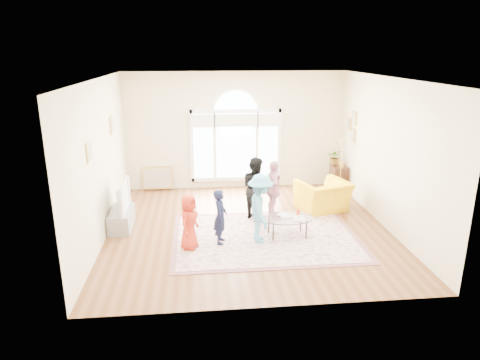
{
  "coord_description": "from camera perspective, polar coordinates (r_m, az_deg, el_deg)",
  "views": [
    {
      "loc": [
        -1.04,
        -8.56,
        3.75
      ],
      "look_at": [
        -0.15,
        0.3,
        1.02
      ],
      "focal_mm": 32.0,
      "sensor_mm": 36.0,
      "label": 1
    }
  ],
  "objects": [
    {
      "name": "side_cabinet",
      "position": [
        12.04,
        13.03,
        0.2
      ],
      "size": [
        0.4,
        0.5,
        0.7
      ],
      "primitive_type": "cube",
      "color": "black",
      "rests_on": "ground"
    },
    {
      "name": "potted_plant",
      "position": [
        12.04,
        12.57,
        3.01
      ],
      "size": [
        0.48,
        0.45,
        0.43
      ],
      "primitive_type": "imported",
      "rotation": [
        0.0,
        0.0,
        -0.37
      ],
      "color": "#33722D",
      "rests_on": "plant_pedestal"
    },
    {
      "name": "plant_pedestal",
      "position": [
        12.19,
        12.4,
        0.44
      ],
      "size": [
        0.2,
        0.2,
        0.7
      ],
      "primitive_type": "cylinder",
      "color": "white",
      "rests_on": "ground"
    },
    {
      "name": "tv_console",
      "position": [
        9.69,
        -15.52,
        -5.03
      ],
      "size": [
        0.45,
        1.0,
        0.42
      ],
      "primitive_type": "cube",
      "color": "gray",
      "rests_on": "ground"
    },
    {
      "name": "child_pink",
      "position": [
        9.75,
        4.5,
        -1.29
      ],
      "size": [
        0.43,
        0.82,
        1.34
      ],
      "primitive_type": "imported",
      "rotation": [
        0.0,
        0.0,
        1.7
      ],
      "color": "pink",
      "rests_on": "area_rug"
    },
    {
      "name": "coffee_table",
      "position": [
        8.91,
        6.36,
        -5.14
      ],
      "size": [
        1.14,
        0.77,
        0.54
      ],
      "rotation": [
        0.0,
        0.0,
        0.06
      ],
      "color": "silver",
      "rests_on": "ground"
    },
    {
      "name": "leaning_picture",
      "position": [
        12.11,
        -10.86,
        -1.31
      ],
      "size": [
        0.8,
        0.14,
        0.62
      ],
      "primitive_type": "cube",
      "rotation": [
        -0.14,
        0.0,
        0.0
      ],
      "color": "tan",
      "rests_on": "ground"
    },
    {
      "name": "ground",
      "position": [
        9.4,
        1.12,
        -6.46
      ],
      "size": [
        6.0,
        6.0,
        0.0
      ],
      "primitive_type": "plane",
      "color": "#5C3317",
      "rests_on": "ground"
    },
    {
      "name": "rug_border",
      "position": [
        8.98,
        3.36,
        -7.62
      ],
      "size": [
        3.8,
        2.8,
        0.01
      ],
      "primitive_type": "cube",
      "color": "#805054",
      "rests_on": "ground"
    },
    {
      "name": "armchair",
      "position": [
        10.49,
        11.02,
        -2.1
      ],
      "size": [
        1.38,
        1.29,
        0.73
      ],
      "primitive_type": "imported",
      "rotation": [
        0.0,
        0.0,
        3.47
      ],
      "color": "yellow",
      "rests_on": "ground"
    },
    {
      "name": "child_red",
      "position": [
        8.32,
        -6.82,
        -5.57
      ],
      "size": [
        0.53,
        0.63,
        1.09
      ],
      "primitive_type": "imported",
      "rotation": [
        0.0,
        0.0,
        1.16
      ],
      "color": "red",
      "rests_on": "area_rug"
    },
    {
      "name": "child_black",
      "position": [
        9.67,
        2.1,
        -1.09
      ],
      "size": [
        0.78,
        0.86,
        1.44
      ],
      "primitive_type": "imported",
      "rotation": [
        0.0,
        0.0,
        1.98
      ],
      "color": "black",
      "rests_on": "area_rug"
    },
    {
      "name": "child_navy",
      "position": [
        8.5,
        -2.64,
        -4.9
      ],
      "size": [
        0.33,
        0.44,
        1.11
      ],
      "primitive_type": "imported",
      "rotation": [
        0.0,
        0.0,
        1.4
      ],
      "color": "#131835",
      "rests_on": "area_rug"
    },
    {
      "name": "floor_lamp",
      "position": [
        11.48,
        13.48,
        4.16
      ],
      "size": [
        0.3,
        0.3,
        1.51
      ],
      "color": "black",
      "rests_on": "ground"
    },
    {
      "name": "television",
      "position": [
        9.51,
        -15.73,
        -2.11
      ],
      "size": [
        0.17,
        1.09,
        0.62
      ],
      "color": "black",
      "rests_on": "tv_console"
    },
    {
      "name": "room_shell",
      "position": [
        11.65,
        -0.45,
        6.25
      ],
      "size": [
        6.0,
        6.0,
        6.0
      ],
      "color": "beige",
      "rests_on": "ground"
    },
    {
      "name": "area_rug",
      "position": [
        8.98,
        3.36,
        -7.59
      ],
      "size": [
        3.6,
        2.6,
        0.02
      ],
      "primitive_type": "cube",
      "color": "beige",
      "rests_on": "ground"
    },
    {
      "name": "child_blue",
      "position": [
        8.51,
        2.76,
        -3.82
      ],
      "size": [
        0.54,
        0.92,
        1.4
      ],
      "primitive_type": "imported",
      "rotation": [
        0.0,
        0.0,
        1.59
      ],
      "color": "#56A9CD",
      "rests_on": "area_rug"
    }
  ]
}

